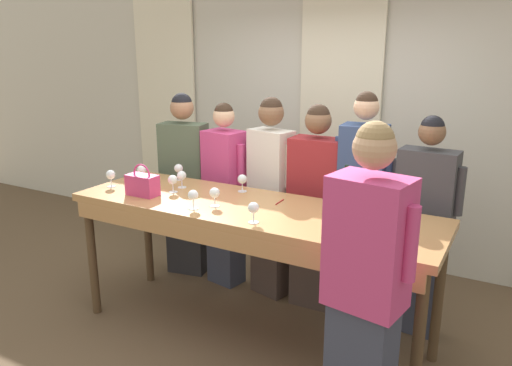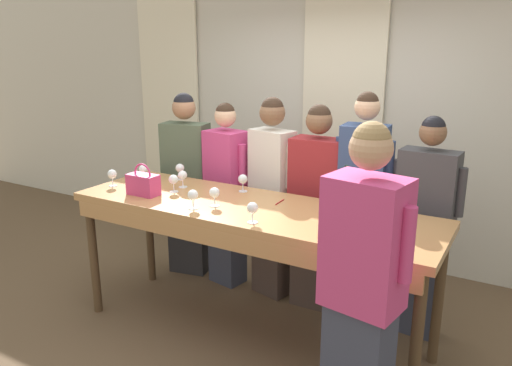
# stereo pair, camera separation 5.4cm
# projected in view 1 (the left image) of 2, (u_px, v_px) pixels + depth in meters

# --- Properties ---
(ground_plane) EXTENTS (18.00, 18.00, 0.00)m
(ground_plane) POSITION_uv_depth(u_px,v_px,m) (251.00, 334.00, 3.88)
(ground_plane) COLOR brown
(wall_back) EXTENTS (12.00, 0.06, 2.80)m
(wall_back) POSITION_uv_depth(u_px,v_px,m) (341.00, 123.00, 5.08)
(wall_back) COLOR beige
(wall_back) RESTS_ON ground_plane
(curtain_panel_left) EXTENTS (0.84, 0.03, 2.69)m
(curtain_panel_left) POSITION_uv_depth(u_px,v_px,m) (167.00, 115.00, 6.06)
(curtain_panel_left) COLOR #EFE5C6
(curtain_panel_left) RESTS_ON ground_plane
(curtain_panel_center) EXTENTS (0.84, 0.03, 2.69)m
(curtain_panel_center) POSITION_uv_depth(u_px,v_px,m) (338.00, 129.00, 5.04)
(curtain_panel_center) COLOR #EFE5C6
(curtain_panel_center) RESTS_ON ground_plane
(tasting_bar) EXTENTS (2.74, 0.83, 1.05)m
(tasting_bar) POSITION_uv_depth(u_px,v_px,m) (249.00, 219.00, 3.61)
(tasting_bar) COLOR #B27F4C
(tasting_bar) RESTS_ON ground_plane
(wine_bottle) EXTENTS (0.08, 0.08, 0.33)m
(wine_bottle) POSITION_uv_depth(u_px,v_px,m) (345.00, 194.00, 3.44)
(wine_bottle) COLOR black
(wine_bottle) RESTS_ON tasting_bar
(handbag) EXTENTS (0.25, 0.13, 0.25)m
(handbag) POSITION_uv_depth(u_px,v_px,m) (142.00, 184.00, 3.83)
(handbag) COLOR #C63870
(handbag) RESTS_ON tasting_bar
(wine_glass_front_left) EXTENTS (0.08, 0.08, 0.14)m
(wine_glass_front_left) POSITION_uv_depth(u_px,v_px,m) (242.00, 180.00, 3.92)
(wine_glass_front_left) COLOR white
(wine_glass_front_left) RESTS_ON tasting_bar
(wine_glass_front_mid) EXTENTS (0.08, 0.08, 0.14)m
(wine_glass_front_mid) POSITION_uv_depth(u_px,v_px,m) (215.00, 193.00, 3.56)
(wine_glass_front_mid) COLOR white
(wine_glass_front_mid) RESTS_ON tasting_bar
(wine_glass_front_right) EXTENTS (0.08, 0.08, 0.14)m
(wine_glass_front_right) POSITION_uv_depth(u_px,v_px,m) (179.00, 169.00, 4.26)
(wine_glass_front_right) COLOR white
(wine_glass_front_right) RESTS_ON tasting_bar
(wine_glass_center_left) EXTENTS (0.08, 0.08, 0.14)m
(wine_glass_center_left) POSITION_uv_depth(u_px,v_px,m) (193.00, 196.00, 3.50)
(wine_glass_center_left) COLOR white
(wine_glass_center_left) RESTS_ON tasting_bar
(wine_glass_center_mid) EXTENTS (0.08, 0.08, 0.14)m
(wine_glass_center_mid) POSITION_uv_depth(u_px,v_px,m) (340.00, 203.00, 3.36)
(wine_glass_center_mid) COLOR white
(wine_glass_center_mid) RESTS_ON tasting_bar
(wine_glass_center_right) EXTENTS (0.08, 0.08, 0.14)m
(wine_glass_center_right) POSITION_uv_depth(u_px,v_px,m) (142.00, 170.00, 4.22)
(wine_glass_center_right) COLOR white
(wine_glass_center_right) RESTS_ON tasting_bar
(wine_glass_back_left) EXTENTS (0.08, 0.08, 0.14)m
(wine_glass_back_left) POSITION_uv_depth(u_px,v_px,m) (111.00, 175.00, 4.05)
(wine_glass_back_left) COLOR white
(wine_glass_back_left) RESTS_ON tasting_bar
(wine_glass_back_mid) EXTENTS (0.08, 0.08, 0.14)m
(wine_glass_back_mid) POSITION_uv_depth(u_px,v_px,m) (182.00, 176.00, 4.03)
(wine_glass_back_mid) COLOR white
(wine_glass_back_mid) RESTS_ON tasting_bar
(wine_glass_back_right) EXTENTS (0.08, 0.08, 0.14)m
(wine_glass_back_right) POSITION_uv_depth(u_px,v_px,m) (173.00, 180.00, 3.90)
(wine_glass_back_right) COLOR white
(wine_glass_back_right) RESTS_ON tasting_bar
(wine_glass_near_host) EXTENTS (0.08, 0.08, 0.14)m
(wine_glass_near_host) POSITION_uv_depth(u_px,v_px,m) (253.00, 209.00, 3.23)
(wine_glass_near_host) COLOR white
(wine_glass_near_host) RESTS_ON tasting_bar
(wine_glass_by_bottle) EXTENTS (0.08, 0.08, 0.14)m
(wine_glass_by_bottle) POSITION_uv_depth(u_px,v_px,m) (357.00, 204.00, 3.32)
(wine_glass_by_bottle) COLOR white
(wine_glass_by_bottle) RESTS_ON tasting_bar
(pen) EXTENTS (0.01, 0.14, 0.01)m
(pen) POSITION_uv_depth(u_px,v_px,m) (280.00, 202.00, 3.67)
(pen) COLOR maroon
(pen) RESTS_ON tasting_bar
(guest_olive_jacket) EXTENTS (0.54, 0.30, 1.75)m
(guest_olive_jacket) POSITION_uv_depth(u_px,v_px,m) (185.00, 182.00, 4.72)
(guest_olive_jacket) COLOR #28282D
(guest_olive_jacket) RESTS_ON ground_plane
(guest_pink_top) EXTENTS (0.46, 0.32, 1.69)m
(guest_pink_top) POSITION_uv_depth(u_px,v_px,m) (225.00, 194.00, 4.52)
(guest_pink_top) COLOR #383D51
(guest_pink_top) RESTS_ON ground_plane
(guest_cream_sweater) EXTENTS (0.48, 0.29, 1.76)m
(guest_cream_sweater) POSITION_uv_depth(u_px,v_px,m) (270.00, 194.00, 4.28)
(guest_cream_sweater) COLOR #473833
(guest_cream_sweater) RESTS_ON ground_plane
(guest_striped_shirt) EXTENTS (0.53, 0.25, 1.72)m
(guest_striped_shirt) POSITION_uv_depth(u_px,v_px,m) (315.00, 206.00, 4.10)
(guest_striped_shirt) COLOR #473833
(guest_striped_shirt) RESTS_ON ground_plane
(guest_navy_coat) EXTENTS (0.46, 0.27, 1.84)m
(guest_navy_coat) POSITION_uv_depth(u_px,v_px,m) (361.00, 206.00, 3.91)
(guest_navy_coat) COLOR #383D51
(guest_navy_coat) RESTS_ON ground_plane
(guest_beige_cap) EXTENTS (0.53, 0.24, 1.69)m
(guest_beige_cap) POSITION_uv_depth(u_px,v_px,m) (423.00, 226.00, 3.70)
(guest_beige_cap) COLOR #383D51
(guest_beige_cap) RESTS_ON ground_plane
(host_pouring) EXTENTS (0.51, 0.33, 1.83)m
(host_pouring) POSITION_uv_depth(u_px,v_px,m) (365.00, 292.00, 2.57)
(host_pouring) COLOR #383D51
(host_pouring) RESTS_ON ground_plane
(potted_plant) EXTENTS (0.35, 0.35, 0.73)m
(potted_plant) POSITION_uv_depth(u_px,v_px,m) (173.00, 198.00, 5.91)
(potted_plant) COLOR #935B3D
(potted_plant) RESTS_ON ground_plane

